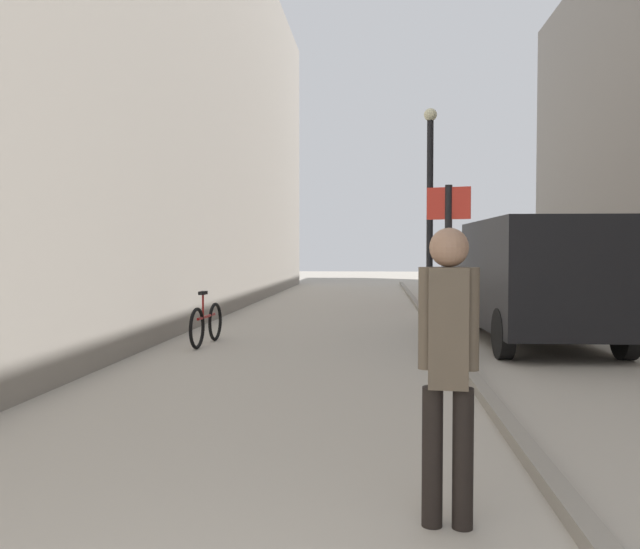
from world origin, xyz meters
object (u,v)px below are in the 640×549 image
(street_sign_post, at_px, (448,262))
(lamp_post, at_px, (430,203))
(parked_car, at_px, (472,283))
(bicycle_leaning, at_px, (206,324))
(delivery_van, at_px, (531,277))
(pedestrian_main_foreground, at_px, (448,355))

(street_sign_post, relative_size, lamp_post, 0.55)
(parked_car, bearing_deg, bicycle_leaning, -128.15)
(delivery_van, height_order, lamp_post, lamp_post)
(parked_car, xyz_separation_m, street_sign_post, (-1.90, -10.84, 0.83))
(pedestrian_main_foreground, distance_m, lamp_post, 10.39)
(parked_car, distance_m, bicycle_leaning, 10.32)
(parked_car, relative_size, bicycle_leaning, 2.42)
(lamp_post, relative_size, bicycle_leaning, 2.69)
(parked_car, distance_m, lamp_post, 6.26)
(delivery_van, height_order, street_sign_post, street_sign_post)
(parked_car, bearing_deg, street_sign_post, -102.90)
(delivery_van, bearing_deg, parked_car, 87.42)
(street_sign_post, xyz_separation_m, lamp_post, (0.16, 5.17, 1.18))
(street_sign_post, relative_size, bicycle_leaning, 1.47)
(delivery_van, distance_m, street_sign_post, 3.76)
(lamp_post, distance_m, bicycle_leaning, 5.55)
(street_sign_post, distance_m, bicycle_leaning, 4.85)
(street_sign_post, bearing_deg, delivery_van, -103.24)
(bicycle_leaning, bearing_deg, parked_car, 57.88)
(pedestrian_main_foreground, height_order, delivery_van, delivery_van)
(delivery_van, distance_m, lamp_post, 2.98)
(parked_car, height_order, bicycle_leaning, parked_car)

